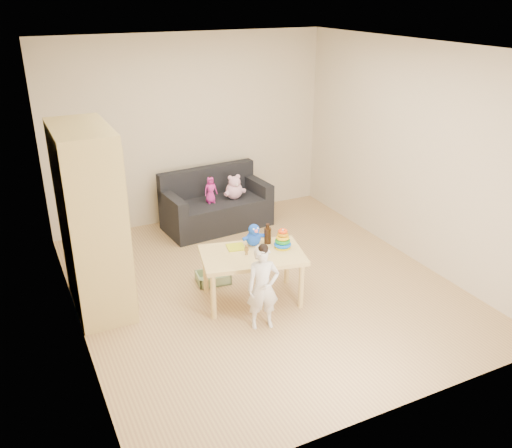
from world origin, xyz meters
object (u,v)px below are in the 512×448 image
sofa (217,213)px  play_table (252,277)px  wardrobe (91,221)px  toddler (263,288)px

sofa → play_table: size_ratio=1.36×
sofa → play_table: (-0.40, -1.99, 0.08)m
sofa → play_table: play_table is taller
wardrobe → toddler: (1.37, -1.13, -0.53)m
sofa → toddler: size_ratio=1.69×
wardrobe → play_table: bearing=-23.0°
wardrobe → toddler: wardrobe is taller
wardrobe → play_table: 1.76m
play_table → toddler: size_ratio=1.24×
play_table → sofa: bearing=78.7°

